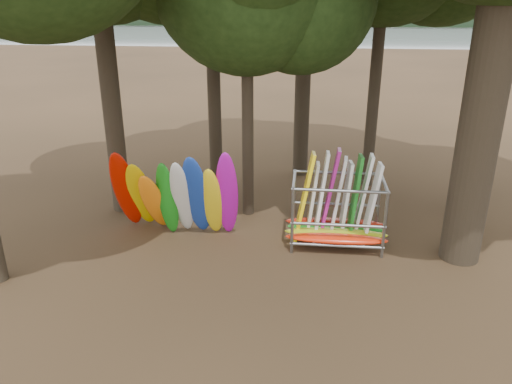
# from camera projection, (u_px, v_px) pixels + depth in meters

# --- Properties ---
(ground) EXTENTS (120.00, 120.00, 0.00)m
(ground) POSITION_uv_depth(u_px,v_px,m) (276.00, 258.00, 14.11)
(ground) COLOR #47331E
(ground) RESTS_ON ground
(lake) EXTENTS (160.00, 160.00, 0.00)m
(lake) POSITION_uv_depth(u_px,v_px,m) (305.00, 48.00, 69.57)
(lake) COLOR gray
(lake) RESTS_ON ground
(far_shore) EXTENTS (160.00, 4.00, 4.00)m
(far_shore) POSITION_uv_depth(u_px,v_px,m) (308.00, 17.00, 115.04)
(far_shore) COLOR black
(far_shore) RESTS_ON ground
(kayak_row) EXTENTS (3.96, 1.93, 3.05)m
(kayak_row) POSITION_uv_depth(u_px,v_px,m) (175.00, 197.00, 14.93)
(kayak_row) COLOR #B21002
(kayak_row) RESTS_ON ground
(storage_rack) EXTENTS (3.04, 1.62, 2.86)m
(storage_rack) POSITION_uv_depth(u_px,v_px,m) (337.00, 213.00, 14.65)
(storage_rack) COLOR slate
(storage_rack) RESTS_ON ground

